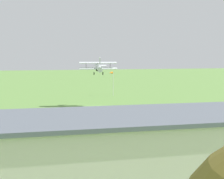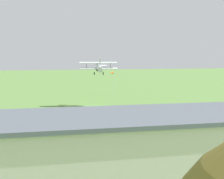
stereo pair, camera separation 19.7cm
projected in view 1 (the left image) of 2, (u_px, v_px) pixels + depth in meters
The scene contains 4 objects.
ground_plane at pixel (97, 107), 71.69m from camera, with size 400.00×400.00×0.00m, color #608C42.
hangar at pixel (167, 143), 30.48m from camera, with size 33.58×11.70×5.68m.
biplane at pixel (98, 67), 71.33m from camera, with size 8.32×7.18×3.79m.
windsock at pixel (111, 75), 91.38m from camera, with size 1.46×1.27×6.60m.
Camera 1 is at (15.32, 69.38, 10.71)m, focal length 53.67 mm.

